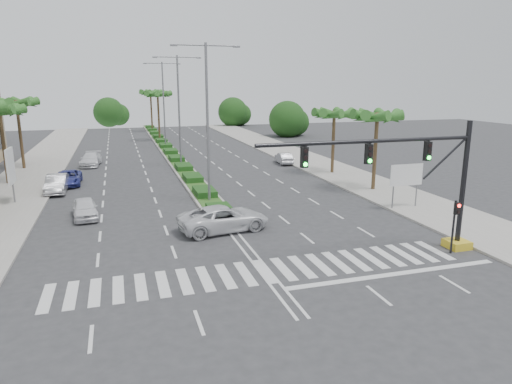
% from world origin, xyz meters
% --- Properties ---
extents(ground, '(160.00, 160.00, 0.00)m').
position_xyz_m(ground, '(0.00, 0.00, 0.00)').
color(ground, '#333335').
rests_on(ground, ground).
extents(footpath_right, '(6.00, 120.00, 0.15)m').
position_xyz_m(footpath_right, '(15.20, 20.00, 0.07)').
color(footpath_right, gray).
rests_on(footpath_right, ground).
extents(footpath_left, '(6.00, 120.00, 0.15)m').
position_xyz_m(footpath_left, '(-15.20, 20.00, 0.07)').
color(footpath_left, gray).
rests_on(footpath_left, ground).
extents(median, '(2.20, 75.00, 0.20)m').
position_xyz_m(median, '(0.00, 45.00, 0.10)').
color(median, gray).
rests_on(median, ground).
extents(median_grass, '(1.80, 75.00, 0.04)m').
position_xyz_m(median_grass, '(0.00, 45.00, 0.22)').
color(median_grass, '#26551D').
rests_on(median_grass, median).
extents(signal_gantry, '(12.60, 1.20, 7.20)m').
position_xyz_m(signal_gantry, '(9.27, -0.00, 3.46)').
color(signal_gantry, gold).
rests_on(signal_gantry, ground).
extents(pedestrian_signal, '(0.28, 0.36, 3.00)m').
position_xyz_m(pedestrian_signal, '(10.60, -0.68, 2.04)').
color(pedestrian_signal, black).
rests_on(pedestrian_signal, ground).
extents(direction_sign, '(2.70, 0.11, 3.40)m').
position_xyz_m(direction_sign, '(13.50, 7.99, 2.45)').
color(direction_sign, slate).
rests_on(direction_sign, ground).
extents(billboard_far, '(0.18, 2.10, 4.35)m').
position_xyz_m(billboard_far, '(-14.50, 18.00, 2.96)').
color(billboard_far, slate).
rests_on(billboard_far, ground).
extents(palm_left_far, '(4.57, 4.68, 7.35)m').
position_xyz_m(palm_left_far, '(-16.50, 26.00, 6.50)').
color(palm_left_far, brown).
rests_on(palm_left_far, ground).
extents(palm_left_end, '(4.57, 4.68, 7.75)m').
position_xyz_m(palm_left_end, '(-16.50, 34.00, 6.88)').
color(palm_left_end, brown).
rests_on(palm_left_end, ground).
extents(palm_right_near, '(4.57, 4.68, 7.05)m').
position_xyz_m(palm_right_near, '(14.50, 14.00, 6.20)').
color(palm_right_near, brown).
rests_on(palm_right_near, ground).
extents(palm_right_far, '(4.57, 4.68, 6.75)m').
position_xyz_m(palm_right_far, '(14.50, 22.00, 5.91)').
color(palm_right_far, brown).
rests_on(palm_right_far, ground).
extents(palm_median_a, '(4.57, 4.68, 8.05)m').
position_xyz_m(palm_median_a, '(0.00, 55.00, 7.17)').
color(palm_median_a, brown).
rests_on(palm_median_a, ground).
extents(palm_median_b, '(4.57, 4.68, 8.05)m').
position_xyz_m(palm_median_b, '(0.00, 70.00, 7.17)').
color(palm_median_b, brown).
rests_on(palm_median_b, ground).
extents(streetlight_near, '(5.10, 0.25, 12.00)m').
position_xyz_m(streetlight_near, '(0.00, 14.00, 6.81)').
color(streetlight_near, slate).
rests_on(streetlight_near, ground).
extents(streetlight_mid, '(5.10, 0.25, 12.00)m').
position_xyz_m(streetlight_mid, '(0.00, 30.00, 6.81)').
color(streetlight_mid, slate).
rests_on(streetlight_mid, ground).
extents(streetlight_far, '(5.10, 0.25, 12.00)m').
position_xyz_m(streetlight_far, '(0.00, 46.00, 6.81)').
color(streetlight_far, slate).
rests_on(streetlight_far, ground).
extents(car_parked_a, '(2.05, 4.15, 1.36)m').
position_xyz_m(car_parked_a, '(-9.06, 12.49, 0.68)').
color(car_parked_a, white).
rests_on(car_parked_a, ground).
extents(car_parked_b, '(1.66, 4.66, 1.53)m').
position_xyz_m(car_parked_b, '(-11.80, 21.30, 0.77)').
color(car_parked_b, '#BBBABF').
rests_on(car_parked_b, ground).
extents(car_parked_c, '(2.18, 4.73, 1.32)m').
position_xyz_m(car_parked_c, '(-11.13, 24.13, 0.66)').
color(car_parked_c, navy).
rests_on(car_parked_c, ground).
extents(car_parked_d, '(2.51, 5.12, 1.43)m').
position_xyz_m(car_parked_d, '(-9.61, 34.25, 0.72)').
color(car_parked_d, white).
rests_on(car_parked_d, ground).
extents(car_crossing, '(6.10, 3.51, 1.60)m').
position_xyz_m(car_crossing, '(-0.46, 6.94, 0.80)').
color(car_crossing, silver).
rests_on(car_crossing, ground).
extents(car_right, '(1.80, 4.08, 1.30)m').
position_xyz_m(car_right, '(11.80, 29.08, 0.65)').
color(car_right, '#B5B4BA').
rests_on(car_right, ground).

